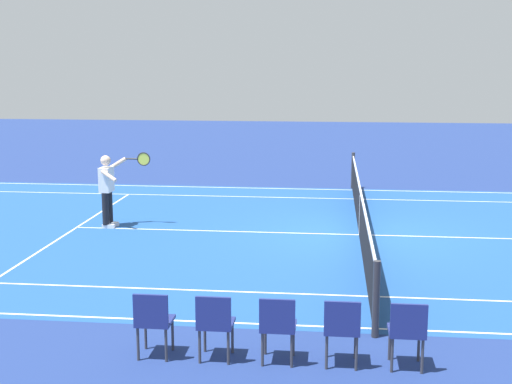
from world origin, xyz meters
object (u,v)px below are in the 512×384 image
spectator_chair_2 (278,324)px  spectator_chair_1 (342,327)px  tennis_player_near (108,187)px  spectator_chair_4 (153,319)px  tennis_net (360,213)px  spectator_chair_0 (407,329)px  spectator_chair_3 (215,321)px

spectator_chair_2 → spectator_chair_1: bearing=180.0°
tennis_player_near → spectator_chair_2: 8.24m
spectator_chair_1 → spectator_chair_4: 2.36m
tennis_net → tennis_player_near: tennis_player_near is taller
spectator_chair_0 → spectator_chair_1: same height
spectator_chair_0 → spectator_chair_3: size_ratio=1.00×
tennis_player_near → spectator_chair_1: 8.69m
tennis_player_near → spectator_chair_3: bearing=117.6°
tennis_net → spectator_chair_0: (-0.32, 6.80, 0.03)m
spectator_chair_1 → spectator_chair_4: (2.36, 0.00, 0.00)m
spectator_chair_2 → spectator_chair_3: 0.79m
spectator_chair_0 → spectator_chair_3: 2.36m
tennis_player_near → spectator_chair_1: (-5.20, 6.95, -0.41)m
tennis_player_near → spectator_chair_2: bearing=122.4°
tennis_player_near → spectator_chair_0: bearing=130.8°
tennis_net → spectator_chair_3: 7.10m
spectator_chair_2 → spectator_chair_4: same height
spectator_chair_3 → tennis_player_near: bearing=-62.4°
tennis_net → spectator_chair_1: bearing=86.0°
tennis_net → spectator_chair_1: (0.47, 6.80, 0.03)m
tennis_net → spectator_chair_2: size_ratio=13.30×
tennis_player_near → spectator_chair_3: 7.85m
tennis_player_near → spectator_chair_1: bearing=126.8°
spectator_chair_1 → spectator_chair_2: bearing=0.0°
spectator_chair_0 → spectator_chair_4: bearing=0.0°
tennis_net → spectator_chair_3: bearing=73.3°
tennis_net → spectator_chair_2: 6.91m
spectator_chair_1 → tennis_player_near: bearing=-53.2°
tennis_net → spectator_chair_4: size_ratio=13.30×
spectator_chair_0 → spectator_chair_2: size_ratio=1.00×
spectator_chair_1 → spectator_chair_4: size_ratio=1.00×
tennis_player_near → spectator_chair_2: size_ratio=1.93×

